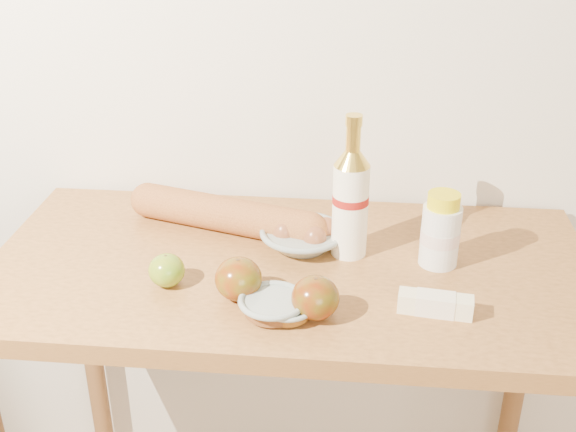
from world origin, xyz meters
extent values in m
cube|color=beige|center=(0.00, 1.51, 1.30)|extent=(3.50, 0.02, 2.60)
cube|color=#AF7438|center=(0.00, 1.18, 0.88)|extent=(1.20, 0.60, 0.04)
cylinder|color=brown|center=(-0.55, 1.43, 0.43)|extent=(0.05, 0.05, 0.86)
cylinder|color=brown|center=(0.55, 1.43, 0.43)|extent=(0.05, 0.05, 0.86)
cylinder|color=white|center=(0.12, 1.23, 1.00)|extent=(0.07, 0.07, 0.19)
cylinder|color=maroon|center=(0.12, 1.23, 1.02)|extent=(0.08, 0.08, 0.02)
cone|color=yellow|center=(0.12, 1.23, 1.11)|extent=(0.07, 0.07, 0.03)
cylinder|color=yellow|center=(0.12, 1.23, 1.15)|extent=(0.03, 0.03, 0.05)
cylinder|color=yellow|center=(0.12, 1.23, 1.18)|extent=(0.03, 0.03, 0.02)
cylinder|color=white|center=(0.29, 1.21, 0.96)|extent=(0.08, 0.08, 0.12)
cylinder|color=beige|center=(0.29, 1.21, 0.96)|extent=(0.08, 0.08, 0.03)
cylinder|color=yellow|center=(0.29, 1.21, 1.04)|extent=(0.06, 0.06, 0.03)
torus|color=gray|center=(0.02, 1.25, 0.93)|extent=(0.22, 0.22, 0.01)
ellipsoid|color=brown|center=(-0.02, 1.24, 0.93)|extent=(0.06, 0.06, 0.06)
ellipsoid|color=brown|center=(0.05, 1.22, 0.93)|extent=(0.06, 0.06, 0.06)
ellipsoid|color=brown|center=(0.03, 1.28, 0.93)|extent=(0.06, 0.06, 0.06)
ellipsoid|color=brown|center=(-0.01, 1.29, 0.93)|extent=(0.06, 0.06, 0.06)
ellipsoid|color=brown|center=(0.07, 1.26, 0.93)|extent=(0.06, 0.06, 0.06)
cylinder|color=#B66E37|center=(-0.15, 1.30, 0.94)|extent=(0.39, 0.18, 0.08)
sphere|color=#B66E37|center=(-0.33, 1.36, 0.94)|extent=(0.10, 0.10, 0.08)
sphere|color=#B66E37|center=(0.03, 1.25, 0.94)|extent=(0.10, 0.10, 0.08)
ellipsoid|color=#9A971E|center=(-0.22, 1.08, 0.93)|extent=(0.08, 0.08, 0.06)
cylinder|color=#4D3719|center=(-0.22, 1.08, 0.96)|extent=(0.01, 0.01, 0.01)
ellipsoid|color=#8E0A07|center=(-0.08, 1.05, 0.94)|extent=(0.10, 0.10, 0.08)
cylinder|color=#4D3319|center=(-0.08, 1.05, 0.97)|extent=(0.01, 0.01, 0.01)
ellipsoid|color=maroon|center=(0.06, 1.00, 0.94)|extent=(0.11, 0.11, 0.08)
cylinder|color=#472E17|center=(0.06, 1.00, 0.97)|extent=(0.01, 0.01, 0.01)
torus|color=gray|center=(-0.01, 1.00, 0.93)|extent=(0.12, 0.12, 0.01)
cylinder|color=brown|center=(-0.01, 1.00, 0.92)|extent=(0.10, 0.10, 0.02)
torus|color=gray|center=(0.02, 1.00, 0.92)|extent=(0.11, 0.11, 0.01)
cylinder|color=brown|center=(0.02, 1.00, 0.91)|extent=(0.09, 0.09, 0.02)
cube|color=beige|center=(0.27, 1.03, 0.92)|extent=(0.13, 0.05, 0.04)
cube|color=silver|center=(0.27, 1.03, 0.92)|extent=(0.07, 0.05, 0.04)
camera|label=1|loc=(0.12, -0.05, 1.63)|focal=45.00mm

